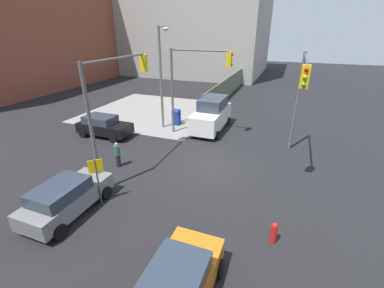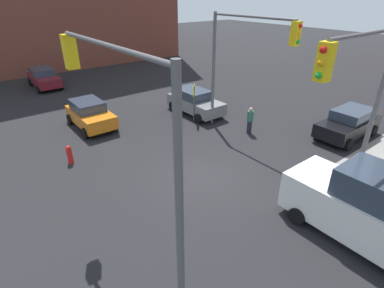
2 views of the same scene
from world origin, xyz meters
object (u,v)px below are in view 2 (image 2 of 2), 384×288
at_px(fire_hydrant, 70,154).
at_px(sedan_maroon, 44,78).
at_px(traffic_signal_se_corner, 124,122).
at_px(van_white_delivery, 375,211).
at_px(sedan_orange, 90,114).
at_px(traffic_signal_nw_corner, 241,53).
at_px(coupe_black, 349,123).
at_px(traffic_signal_ne_corner, 360,91).
at_px(hatchback_gray, 195,101).
at_px(pedestrian_crossing, 250,120).

height_order(fire_hydrant, sedan_maroon, sedan_maroon).
bearing_deg(traffic_signal_se_corner, van_white_delivery, 57.67).
bearing_deg(sedan_orange, traffic_signal_nw_corner, 45.10).
bearing_deg(coupe_black, sedan_orange, -133.51).
xyz_separation_m(traffic_signal_ne_corner, hatchback_gray, (-10.99, 1.96, -3.74)).
relative_size(traffic_signal_ne_corner, hatchback_gray, 1.54).
bearing_deg(coupe_black, pedestrian_crossing, -133.22).
bearing_deg(fire_hydrant, pedestrian_crossing, 72.30).
relative_size(traffic_signal_se_corner, hatchback_gray, 1.54).
distance_m(hatchback_gray, pedestrian_crossing, 4.51).
bearing_deg(fire_hydrant, traffic_signal_ne_corner, 36.16).
relative_size(coupe_black, pedestrian_crossing, 2.63).
height_order(traffic_signal_nw_corner, fire_hydrant, traffic_signal_nw_corner).
xyz_separation_m(traffic_signal_ne_corner, coupe_black, (-2.73, 6.47, -3.74)).
distance_m(traffic_signal_ne_corner, pedestrian_crossing, 7.90).
height_order(hatchback_gray, sedan_maroon, same).
xyz_separation_m(traffic_signal_se_corner, sedan_maroon, (-21.61, 2.87, -3.81)).
bearing_deg(hatchback_gray, pedestrian_crossing, 6.33).
bearing_deg(hatchback_gray, traffic_signal_nw_corner, -2.84).
relative_size(fire_hydrant, coupe_black, 0.22).
height_order(traffic_signal_ne_corner, hatchback_gray, traffic_signal_ne_corner).
distance_m(traffic_signal_ne_corner, van_white_delivery, 3.85).
xyz_separation_m(coupe_black, sedan_maroon, (-21.13, -10.84, 0.00)).
bearing_deg(sedan_orange, traffic_signal_se_corner, -14.32).
distance_m(traffic_signal_ne_corner, fire_hydrant, 12.46).
relative_size(coupe_black, sedan_maroon, 0.99).
distance_m(traffic_signal_nw_corner, van_white_delivery, 9.66).
distance_m(traffic_signal_nw_corner, traffic_signal_se_corner, 10.14).
bearing_deg(fire_hydrant, traffic_signal_nw_corner, 73.41).
bearing_deg(traffic_signal_nw_corner, hatchback_gray, 177.16).
distance_m(traffic_signal_se_corner, sedan_maroon, 22.13).
distance_m(traffic_signal_nw_corner, fire_hydrant, 9.98).
relative_size(sedan_orange, pedestrian_crossing, 2.41).
bearing_deg(sedan_maroon, hatchback_gray, 26.18).
bearing_deg(traffic_signal_se_corner, pedestrian_crossing, 113.68).
xyz_separation_m(hatchback_gray, pedestrian_crossing, (4.49, 0.50, -0.02)).
height_order(traffic_signal_se_corner, van_white_delivery, traffic_signal_se_corner).
distance_m(fire_hydrant, van_white_delivery, 12.77).
bearing_deg(sedan_maroon, van_white_delivery, 7.63).
distance_m(traffic_signal_se_corner, van_white_delivery, 8.18).
distance_m(traffic_signal_nw_corner, traffic_signal_ne_corner, 7.13).
bearing_deg(coupe_black, traffic_signal_ne_corner, -67.09).
bearing_deg(traffic_signal_ne_corner, sedan_orange, -161.18).
height_order(sedan_orange, pedestrian_crossing, sedan_orange).
bearing_deg(coupe_black, traffic_signal_se_corner, -87.97).
bearing_deg(van_white_delivery, fire_hydrant, -151.91).
relative_size(traffic_signal_nw_corner, coupe_black, 1.55).
bearing_deg(traffic_signal_nw_corner, sedan_maroon, -160.13).
height_order(traffic_signal_se_corner, sedan_maroon, traffic_signal_se_corner).
distance_m(traffic_signal_se_corner, fire_hydrant, 8.37).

